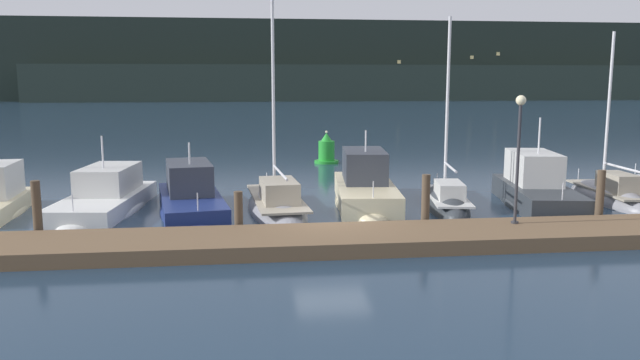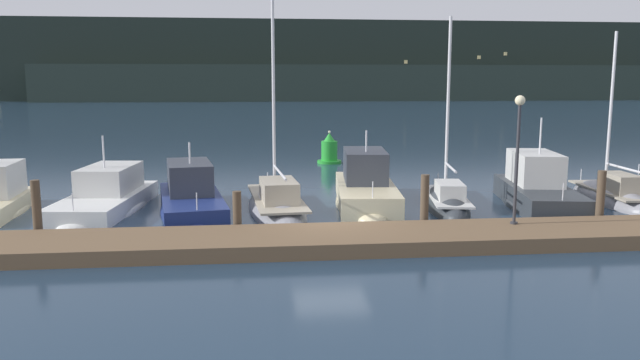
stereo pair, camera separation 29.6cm
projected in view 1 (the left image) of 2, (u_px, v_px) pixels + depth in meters
ground_plane at (332, 231)px, 21.01m from camera, size 400.00×400.00×0.00m
dock at (341, 240)px, 18.98m from camera, size 39.04×2.80×0.45m
mooring_pile_1 at (37, 212)px, 19.37m from camera, size 0.28×0.28×1.96m
mooring_pile_2 at (239, 214)px, 20.15m from camera, size 0.28×0.28×1.49m
mooring_pile_3 at (426, 203)px, 20.85m from camera, size 0.28×0.28×1.93m
mooring_pile_4 at (600, 198)px, 21.59m from camera, size 0.28×0.28×1.97m
motorboat_berth_3 at (105, 203)px, 24.30m from camera, size 3.44×7.57×3.44m
motorboat_berth_4 at (191, 204)px, 23.99m from camera, size 3.47×7.33×3.24m
sailboat_berth_5 at (277, 208)px, 24.11m from camera, size 2.66×7.31×11.50m
motorboat_berth_6 at (365, 194)px, 25.69m from camera, size 3.23×7.53×3.67m
sailboat_berth_7 at (446, 205)px, 24.82m from camera, size 2.52×5.89×8.27m
motorboat_berth_8 at (536, 197)px, 25.09m from camera, size 3.55×7.34×4.16m
sailboat_berth_9 at (608, 199)px, 26.00m from camera, size 1.99×5.95×7.78m
channel_buoy at (326, 151)px, 37.90m from camera, size 1.47×1.47×1.98m
dock_lamppost at (519, 139)px, 19.73m from camera, size 0.32×0.32×4.11m
hillside_backdrop at (267, 64)px, 152.69m from camera, size 240.00×23.00×18.97m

